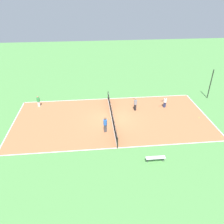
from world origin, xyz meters
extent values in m
plane|color=#518E47|center=(0.00, 0.00, 0.00)|extent=(80.00, 80.00, 0.00)
cube|color=#AD6B42|center=(0.00, 0.00, 0.01)|extent=(10.14, 21.34, 0.02)
cube|color=white|center=(-5.02, 0.00, 0.02)|extent=(0.10, 21.34, 0.00)
cube|color=white|center=(5.02, 0.00, 0.02)|extent=(0.10, 21.34, 0.00)
cube|color=white|center=(0.00, -10.62, 0.02)|extent=(10.14, 0.10, 0.00)
cube|color=white|center=(0.00, 10.62, 0.02)|extent=(10.14, 0.10, 0.00)
cube|color=white|center=(0.00, 0.00, 0.02)|extent=(10.14, 0.10, 0.00)
cylinder|color=black|center=(-4.92, 0.00, 0.55)|extent=(0.10, 0.10, 1.06)
cylinder|color=black|center=(4.92, 0.00, 0.55)|extent=(0.10, 0.10, 1.06)
cube|color=black|center=(0.00, 0.00, 0.53)|extent=(9.84, 0.03, 1.01)
cube|color=white|center=(0.00, 0.00, 1.00)|extent=(9.84, 0.04, 0.06)
cube|color=silver|center=(7.06, 2.91, 0.43)|extent=(0.36, 1.64, 0.04)
cylinder|color=#4C4C51|center=(7.06, 2.24, 0.21)|extent=(0.08, 0.08, 0.41)
cylinder|color=#4C4C51|center=(7.06, 3.58, 0.21)|extent=(0.08, 0.08, 0.41)
cube|color=#4C4C51|center=(2.35, -0.91, 0.44)|extent=(0.27, 0.30, 0.84)
cylinder|color=blue|center=(2.35, -0.91, 1.15)|extent=(0.46, 0.46, 0.59)
sphere|color=brown|center=(2.35, -0.91, 1.57)|extent=(0.25, 0.25, 0.25)
cube|color=navy|center=(-2.04, 6.57, 0.36)|extent=(0.30, 0.32, 0.68)
cylinder|color=white|center=(-2.04, 6.57, 0.94)|extent=(0.49, 0.49, 0.47)
sphere|color=#A87A56|center=(-2.04, 6.57, 1.27)|extent=(0.20, 0.20, 0.20)
cylinder|color=#262626|center=(-1.88, 6.30, 1.05)|extent=(0.17, 0.26, 0.03)
torus|color=black|center=(-1.73, 6.06, 1.05)|extent=(0.42, 0.42, 0.02)
cube|color=white|center=(-3.81, -8.53, 0.36)|extent=(0.23, 0.28, 0.68)
cylinder|color=green|center=(-3.81, -8.53, 0.94)|extent=(0.41, 0.41, 0.48)
sphere|color=#A87A56|center=(-3.81, -8.53, 1.28)|extent=(0.20, 0.20, 0.20)
cube|color=black|center=(-1.68, 2.90, 0.41)|extent=(0.26, 0.21, 0.78)
cylinder|color=gray|center=(-1.68, 2.90, 1.08)|extent=(0.38, 0.38, 0.55)
sphere|color=#A87A56|center=(-1.68, 2.90, 1.47)|extent=(0.23, 0.23, 0.23)
cylinder|color=#262626|center=(-2.00, 2.89, 1.22)|extent=(0.28, 0.04, 0.03)
torus|color=black|center=(-2.28, 2.87, 1.22)|extent=(0.32, 0.32, 0.02)
sphere|color=#CCE033|center=(4.34, 10.26, 0.06)|extent=(0.07, 0.07, 0.07)
sphere|color=#CCE033|center=(0.71, 9.68, 0.06)|extent=(0.07, 0.07, 0.07)
cylinder|color=black|center=(-3.99, 12.97, 1.93)|extent=(0.12, 0.12, 3.85)
camera|label=1|loc=(20.34, -2.07, 12.73)|focal=35.00mm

